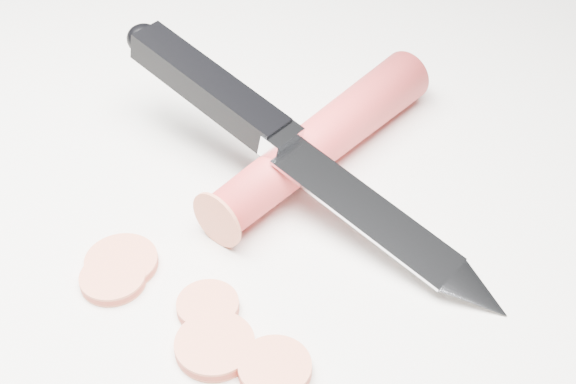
{
  "coord_description": "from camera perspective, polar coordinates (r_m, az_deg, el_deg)",
  "views": [
    {
      "loc": [
        0.03,
        -0.33,
        0.32
      ],
      "look_at": [
        0.03,
        0.01,
        0.02
      ],
      "focal_mm": 50.0,
      "sensor_mm": 36.0,
      "label": 1
    }
  ],
  "objects": [
    {
      "name": "ground",
      "position": [
        0.46,
        -3.3,
        -2.61
      ],
      "size": [
        2.4,
        2.4,
        0.0
      ],
      "primitive_type": "plane",
      "color": "silver",
      "rests_on": "ground"
    },
    {
      "name": "carrot",
      "position": [
        0.49,
        2.46,
        3.75
      ],
      "size": [
        0.14,
        0.17,
        0.03
      ],
      "primitive_type": "cylinder",
      "rotation": [
        1.57,
        0.0,
        -0.67
      ],
      "color": "red",
      "rests_on": "ground"
    },
    {
      "name": "carrot_slice_0",
      "position": [
        0.39,
        -0.95,
        -12.43
      ],
      "size": [
        0.04,
        0.04,
        0.01
      ],
      "primitive_type": "cylinder",
      "color": "#DB6D4B",
      "rests_on": "ground"
    },
    {
      "name": "carrot_slice_1",
      "position": [
        0.45,
        -11.76,
        -4.9
      ],
      "size": [
        0.04,
        0.04,
        0.01
      ],
      "primitive_type": "cylinder",
      "color": "#DB6D4B",
      "rests_on": "ground"
    },
    {
      "name": "carrot_slice_2",
      "position": [
        0.4,
        -5.22,
        -10.83
      ],
      "size": [
        0.04,
        0.04,
        0.01
      ],
      "primitive_type": "cylinder",
      "color": "#DB6D4B",
      "rests_on": "ground"
    },
    {
      "name": "carrot_slice_3",
      "position": [
        0.42,
        -5.72,
        -8.09
      ],
      "size": [
        0.03,
        0.03,
        0.01
      ],
      "primitive_type": "cylinder",
      "color": "#DB6D4B",
      "rests_on": "ground"
    },
    {
      "name": "carrot_slice_4",
      "position": [
        0.44,
        -12.34,
        -6.04
      ],
      "size": [
        0.04,
        0.04,
        0.01
      ],
      "primitive_type": "cylinder",
      "color": "#DB6D4B",
      "rests_on": "ground"
    },
    {
      "name": "kitchen_knife",
      "position": [
        0.45,
        1.03,
        2.88
      ],
      "size": [
        0.24,
        0.2,
        0.07
      ],
      "primitive_type": null,
      "color": "silver",
      "rests_on": "ground"
    }
  ]
}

